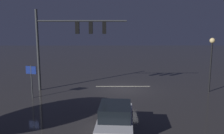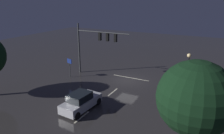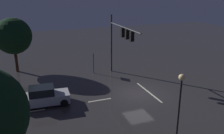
% 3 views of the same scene
% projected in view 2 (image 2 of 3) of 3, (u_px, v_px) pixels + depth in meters
% --- Properties ---
extents(ground_plane, '(80.00, 80.00, 0.00)m').
position_uv_depth(ground_plane, '(127.00, 80.00, 27.24)').
color(ground_plane, '#2D2B2B').
extents(traffic_signal_assembly, '(7.62, 0.47, 6.90)m').
position_uv_depth(traffic_signal_assembly, '(96.00, 41.00, 27.75)').
color(traffic_signal_assembly, '#383A3D').
rests_on(traffic_signal_assembly, ground_plane).
extents(lane_dash_far, '(0.16, 2.20, 0.01)m').
position_uv_depth(lane_dash_far, '(113.00, 92.00, 23.87)').
color(lane_dash_far, beige).
rests_on(lane_dash_far, ground_plane).
extents(lane_dash_mid, '(0.16, 2.20, 0.01)m').
position_uv_depth(lane_dash_mid, '(82.00, 117.00, 18.81)').
color(lane_dash_mid, beige).
rests_on(lane_dash_mid, ground_plane).
extents(stop_bar, '(5.00, 0.16, 0.01)m').
position_uv_depth(stop_bar, '(131.00, 78.00, 28.18)').
color(stop_bar, beige).
rests_on(stop_bar, ground_plane).
extents(car_approaching, '(2.17, 4.47, 1.70)m').
position_uv_depth(car_approaching, '(81.00, 102.00, 19.92)').
color(car_approaching, '#B7B7BC').
rests_on(car_approaching, ground_plane).
extents(street_lamp_left_kerb, '(0.44, 0.44, 4.57)m').
position_uv_depth(street_lamp_left_kerb, '(188.00, 66.00, 22.48)').
color(street_lamp_left_kerb, black).
rests_on(street_lamp_left_kerb, ground_plane).
extents(route_sign, '(0.88, 0.32, 2.58)m').
position_uv_depth(route_sign, '(70.00, 64.00, 27.87)').
color(route_sign, '#383A3D').
rests_on(route_sign, ground_plane).
extents(tree_left_near, '(4.18, 4.18, 7.02)m').
position_uv_depth(tree_left_near, '(195.00, 99.00, 11.34)').
color(tree_left_near, '#382314').
rests_on(tree_left_near, ground_plane).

